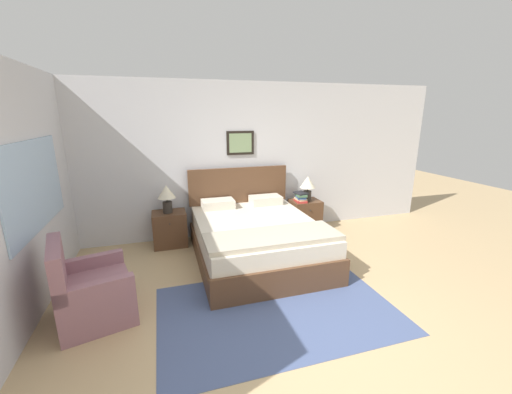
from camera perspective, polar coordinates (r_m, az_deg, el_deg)
ground_plane at (r=3.38m, az=9.94°, el=-23.30°), size 16.00×16.00×0.00m
wall_back at (r=5.45m, az=-3.31°, el=6.71°), size 7.61×0.09×2.60m
wall_left at (r=4.09m, az=-36.01°, el=1.06°), size 0.08×5.27×2.60m
area_rug_main at (r=3.65m, az=3.91°, el=-19.74°), size 2.54×1.64×0.01m
bed at (r=4.63m, az=0.05°, el=-7.45°), size 1.71×2.16×1.19m
armchair at (r=3.78m, az=-27.92°, el=-15.14°), size 0.86×0.91×0.88m
nightstand_near_window at (r=5.27m, az=-15.37°, el=-5.59°), size 0.52×0.44×0.56m
nightstand_by_door at (r=5.81m, az=8.86°, el=-3.28°), size 0.52×0.44×0.56m
table_lamp_near_window at (r=5.08m, az=-15.95°, el=0.40°), size 0.28×0.28×0.45m
table_lamp_by_door at (r=5.65m, az=9.37°, el=2.22°), size 0.28×0.28×0.45m
book_thick_bottom at (r=5.64m, az=8.08°, el=-0.67°), size 0.21×0.29×0.03m
book_hardcover_middle at (r=5.63m, az=8.10°, el=-0.35°), size 0.17×0.24×0.03m
book_novel_upper at (r=5.62m, az=8.11°, el=0.02°), size 0.18×0.26×0.04m
book_slim_near_top at (r=5.61m, az=8.12°, el=0.41°), size 0.20×0.29×0.04m
book_paperback_top at (r=5.60m, az=8.14°, el=0.72°), size 0.23×0.27×0.03m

